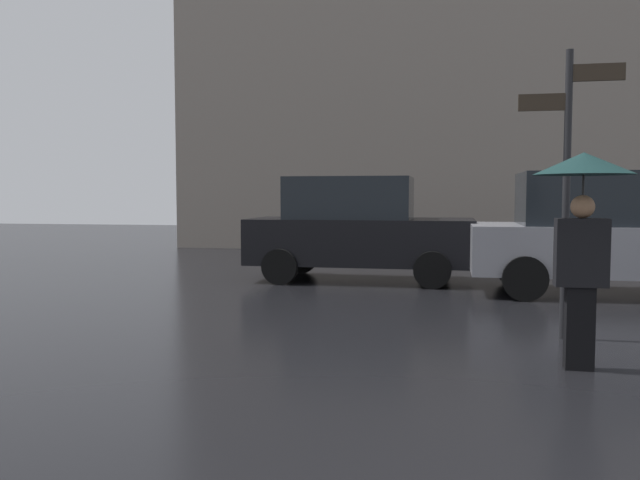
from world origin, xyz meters
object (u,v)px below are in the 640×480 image
pedestrian_with_umbrella (583,205)px  parked_car_left (358,228)px  parked_car_right (608,233)px  street_signpost (568,166)px

pedestrian_with_umbrella → parked_car_left: pedestrian_with_umbrella is taller
pedestrian_with_umbrella → parked_car_left: size_ratio=0.48×
pedestrian_with_umbrella → parked_car_right: (1.31, 4.84, -0.50)m
parked_car_left → parked_car_right: 4.24m
pedestrian_with_umbrella → parked_car_right: pedestrian_with_umbrella is taller
pedestrian_with_umbrella → street_signpost: (0.08, 1.30, 0.40)m
parked_car_left → parked_car_right: (4.13, -0.94, 0.02)m
parked_car_right → street_signpost: (-1.23, -3.54, 0.91)m
street_signpost → parked_car_right: bearing=70.8°
pedestrian_with_umbrella → street_signpost: bearing=117.4°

